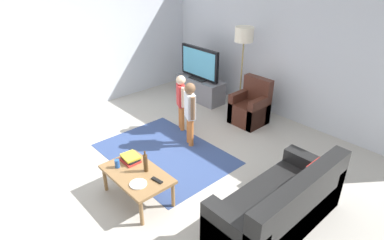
{
  "coord_description": "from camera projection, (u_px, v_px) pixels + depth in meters",
  "views": [
    {
      "loc": [
        3.4,
        -2.48,
        3.02
      ],
      "look_at": [
        0.0,
        0.6,
        0.65
      ],
      "focal_mm": 30.31,
      "sensor_mm": 36.0,
      "label": 1
    }
  ],
  "objects": [
    {
      "name": "tv",
      "position": [
        199.0,
        64.0,
        7.13
      ],
      "size": [
        1.1,
        0.28,
        0.71
      ],
      "color": "black",
      "rests_on": "tv_stand"
    },
    {
      "name": "child_center",
      "position": [
        190.0,
        109.0,
        5.45
      ],
      "size": [
        0.35,
        0.23,
        1.15
      ],
      "color": "orange",
      "rests_on": "ground"
    },
    {
      "name": "armchair",
      "position": [
        251.0,
        108.0,
        6.38
      ],
      "size": [
        0.6,
        0.6,
        0.9
      ],
      "color": "#472319",
      "rests_on": "ground"
    },
    {
      "name": "ground",
      "position": [
        164.0,
        168.0,
        5.1
      ],
      "size": [
        7.8,
        7.8,
        0.0
      ],
      "primitive_type": "plane",
      "color": "#B2ADA3"
    },
    {
      "name": "wall_left",
      "position": [
        69.0,
        47.0,
        6.46
      ],
      "size": [
        0.12,
        6.0,
        2.7
      ],
      "primitive_type": "cube",
      "color": "silver",
      "rests_on": "ground"
    },
    {
      "name": "book_stack",
      "position": [
        130.0,
        158.0,
        4.53
      ],
      "size": [
        0.29,
        0.24,
        0.08
      ],
      "color": "red",
      "rests_on": "coffee_table"
    },
    {
      "name": "area_rug",
      "position": [
        165.0,
        154.0,
        5.47
      ],
      "size": [
        2.2,
        1.6,
        0.01
      ],
      "primitive_type": "cube",
      "color": "#33477A",
      "rests_on": "ground"
    },
    {
      "name": "couch",
      "position": [
        282.0,
        208.0,
        3.9
      ],
      "size": [
        0.8,
        1.8,
        0.86
      ],
      "color": "black",
      "rests_on": "ground"
    },
    {
      "name": "coffee_table",
      "position": [
        137.0,
        176.0,
        4.32
      ],
      "size": [
        1.0,
        0.6,
        0.42
      ],
      "color": "olive",
      "rests_on": "ground"
    },
    {
      "name": "soda_can",
      "position": [
        117.0,
        164.0,
        4.39
      ],
      "size": [
        0.07,
        0.07,
        0.12
      ],
      "primitive_type": "cylinder",
      "color": "#2659B2",
      "rests_on": "coffee_table"
    },
    {
      "name": "tv_remote",
      "position": [
        157.0,
        180.0,
        4.15
      ],
      "size": [
        0.17,
        0.07,
        0.02
      ],
      "primitive_type": "cube",
      "rotation": [
        0.0,
        0.0,
        0.14
      ],
      "color": "black",
      "rests_on": "coffee_table"
    },
    {
      "name": "wall_back",
      "position": [
        284.0,
        50.0,
        6.27
      ],
      "size": [
        6.0,
        0.12,
        2.7
      ],
      "primitive_type": "cube",
      "color": "silver",
      "rests_on": "ground"
    },
    {
      "name": "bottle",
      "position": [
        146.0,
        163.0,
        4.28
      ],
      "size": [
        0.06,
        0.06,
        0.31
      ],
      "color": "#4C3319",
      "rests_on": "coffee_table"
    },
    {
      "name": "floor_lamp",
      "position": [
        244.0,
        39.0,
        6.22
      ],
      "size": [
        0.36,
        0.36,
        1.78
      ],
      "color": "#262626",
      "rests_on": "ground"
    },
    {
      "name": "tv_stand",
      "position": [
        200.0,
        89.0,
        7.42
      ],
      "size": [
        1.2,
        0.44,
        0.5
      ],
      "color": "slate",
      "rests_on": "ground"
    },
    {
      "name": "plate",
      "position": [
        138.0,
        184.0,
        4.08
      ],
      "size": [
        0.22,
        0.22,
        0.02
      ],
      "color": "white",
      "rests_on": "coffee_table"
    },
    {
      "name": "child_near_tv",
      "position": [
        181.0,
        98.0,
        5.96
      ],
      "size": [
        0.33,
        0.22,
        1.08
      ],
      "color": "orange",
      "rests_on": "ground"
    }
  ]
}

